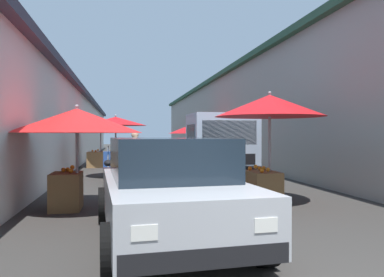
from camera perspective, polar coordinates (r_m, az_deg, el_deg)
ground at (r=15.92m, az=-4.01°, el=-4.82°), size 90.00×90.00×0.00m
building_right_concrete at (r=20.17m, az=16.20°, el=3.43°), size 49.80×7.50×5.00m
fruit_stall_near_right at (r=7.87m, az=-17.10°, el=1.60°), size 2.60×2.60×2.10m
fruit_stall_near_left at (r=13.54m, az=-11.50°, el=1.15°), size 2.17×2.17×2.20m
fruit_stall_mid_lane at (r=20.88m, az=-0.18°, el=0.97°), size 2.50×2.50×2.13m
fruit_stall_far_right at (r=8.42m, az=11.50°, el=3.35°), size 2.40×2.40×2.45m
fruit_stall_far_left at (r=17.84m, az=-13.73°, el=1.14°), size 2.12×2.12×2.29m
hatchback_car at (r=5.46m, az=-3.66°, el=-7.44°), size 4.01×2.13×1.45m
delivery_truck at (r=11.24m, az=3.52°, el=-1.76°), size 4.95×2.03×2.08m
vendor_by_crates at (r=17.13m, az=4.58°, el=-1.21°), size 0.26×0.65×1.66m
vendor_in_shade at (r=11.43m, az=-8.59°, el=-2.31°), size 0.60×0.35×1.60m
parked_scooter at (r=12.10m, az=-12.51°, el=-4.41°), size 1.69×0.34×1.14m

